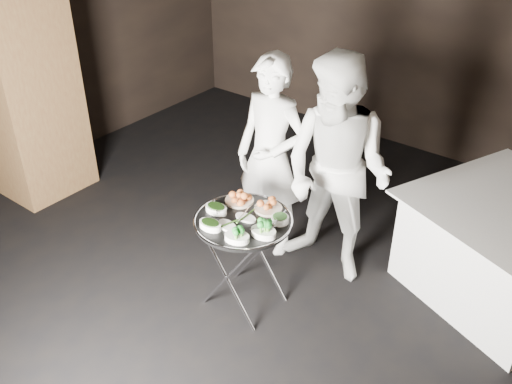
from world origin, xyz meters
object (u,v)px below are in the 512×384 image
Objects in this scene: serving_tray at (243,221)px; dining_table at (509,251)px; waiter_right at (337,173)px; tray_stand at (244,258)px; waiter_left at (271,158)px.

dining_table is at bearing 41.60° from serving_tray.
serving_tray is 0.38× the size of waiter_right.
waiter_right is (0.31, 0.77, 0.50)m from tray_stand.
serving_tray reaches higher than tray_stand.
dining_table is at bearing 26.14° from waiter_right.
tray_stand is at bearing 161.57° from serving_tray.
tray_stand is 0.97m from waiter_right.
dining_table is at bearing 16.80° from waiter_left.
waiter_right is 1.47m from dining_table.
serving_tray is 0.81m from waiter_left.
serving_tray is 2.10m from dining_table.
tray_stand is 0.44× the size of waiter_left.
waiter_left reaches higher than dining_table.
waiter_left is at bearing 112.28° from tray_stand.
dining_table reaches higher than tray_stand.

